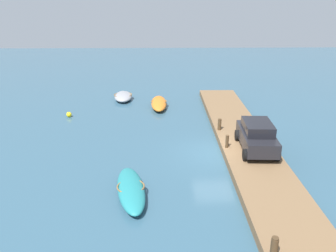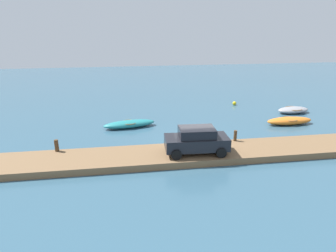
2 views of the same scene
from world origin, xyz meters
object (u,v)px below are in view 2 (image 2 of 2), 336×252
Objects in this scene: mooring_post_east at (235,136)px; marker_buoy at (234,103)px; mooring_post_mid_west at (57,146)px; rowboat_teal at (129,124)px; mooring_post_west at (57,146)px; mooring_post_mid_east at (196,138)px; rowboat_orange at (289,121)px; rowboat_grey at (293,110)px; parked_car at (197,140)px.

marker_buoy is at bearing 69.50° from mooring_post_east.
mooring_post_mid_west reaches higher than mooring_post_east.
mooring_post_west is (-4.74, -5.22, 0.50)m from rowboat_teal.
mooring_post_mid_east is (9.11, 0.00, 0.02)m from mooring_post_west.
rowboat_orange is 13.61m from rowboat_teal.
rowboat_grey is at bearing 32.04° from mooring_post_mid_east.
rowboat_teal is at bearing 129.91° from mooring_post_mid_east.
mooring_post_west reaches higher than marker_buoy.
mooring_post_mid_west is 1.02× the size of mooring_post_mid_east.
rowboat_orange is 10.21× the size of marker_buoy.
rowboat_grey is 11.16m from mooring_post_east.
marker_buoy is at bearing 136.53° from rowboat_grey.
rowboat_teal is 1.38× the size of rowboat_grey.
mooring_post_west is 11.91m from mooring_post_east.
mooring_post_east is at bearing 0.00° from mooring_post_west.
mooring_post_mid_east is at bearing -157.49° from rowboat_orange.
marker_buoy is (15.94, 10.77, -0.60)m from mooring_post_west.
mooring_post_mid_west is 11.91m from mooring_post_east.
mooring_post_east is (-8.57, -7.12, 0.51)m from rowboat_grey.
parked_car is (-11.74, -8.71, 1.00)m from rowboat_grey.
rowboat_grey is 21.69m from mooring_post_west.
rowboat_teal is 12.49m from marker_buoy.
rowboat_teal is at bearing 47.79° from mooring_post_mid_west.
mooring_post_mid_west is 8.90m from parked_car.
rowboat_grey is (2.19, 3.14, -0.02)m from rowboat_orange.
parked_car is 10.21× the size of marker_buoy.
mooring_post_west is at bearing 180.00° from mooring_post_mid_west.
rowboat_orange is 1.25× the size of rowboat_grey.
mooring_post_mid_west is 1.03× the size of mooring_post_east.
rowboat_orange is 1.00× the size of parked_car.
rowboat_teal is 6.15× the size of mooring_post_west.
rowboat_orange is 7.54m from mooring_post_east.
mooring_post_west is 19.24m from marker_buoy.
rowboat_grey is at bearing 39.70° from mooring_post_east.
mooring_post_east is 3.58m from parked_car.
parked_car is (-9.55, -5.57, 0.98)m from rowboat_orange.
mooring_post_mid_west is 19.24m from marker_buoy.
mooring_post_mid_west is at bearing 0.00° from mooring_post_west.
marker_buoy is (15.93, 10.77, -0.63)m from mooring_post_mid_west.
rowboat_teal is at bearing -153.65° from marker_buoy.
mooring_post_mid_east is 12.76m from marker_buoy.
parked_car is at bearing -69.50° from rowboat_teal.
mooring_post_mid_east is at bearing 79.64° from parked_car.
parked_car reaches higher than rowboat_teal.
mooring_post_east is at bearing -45.99° from rowboat_teal.
rowboat_grey is 4.27× the size of mooring_post_east.
mooring_post_west is 8.90m from parked_car.
mooring_post_east reaches higher than rowboat_grey.
rowboat_grey is 5.83m from marker_buoy.
rowboat_grey is 4.46× the size of mooring_post_west.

